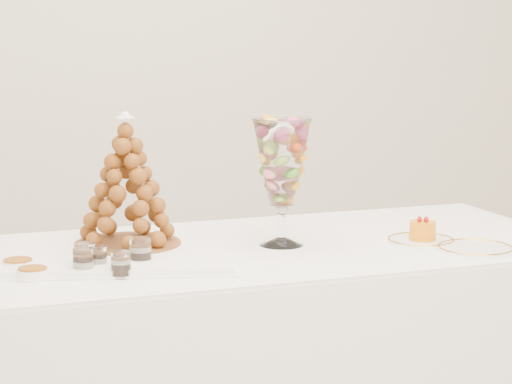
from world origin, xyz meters
name	(u,v)px	position (x,y,z in m)	size (l,w,h in m)	color
buffet_table	(224,381)	(-0.11, 0.24, 0.39)	(2.09, 0.88, 0.79)	white
lace_tray	(115,254)	(-0.42, 0.24, 0.80)	(0.63, 0.47, 0.02)	white
macaron_vase	(282,164)	(0.06, 0.24, 1.03)	(0.17, 0.17, 0.37)	white
cake_plate	(421,241)	(0.46, 0.15, 0.79)	(0.20, 0.20, 0.01)	white
spare_plate	(475,249)	(0.56, 0.00, 0.79)	(0.22, 0.22, 0.01)	white
verrine_a	(85,257)	(-0.52, 0.12, 0.82)	(0.05, 0.05, 0.07)	white
verrine_b	(98,259)	(-0.49, 0.10, 0.82)	(0.05, 0.05, 0.06)	white
verrine_c	(140,252)	(-0.38, 0.11, 0.83)	(0.06, 0.06, 0.08)	white
verrine_d	(83,262)	(-0.54, 0.06, 0.82)	(0.05, 0.05, 0.07)	white
verrine_e	(121,264)	(-0.45, 0.01, 0.82)	(0.05, 0.05, 0.07)	white
ramekin_back	(18,265)	(-0.69, 0.17, 0.80)	(0.08, 0.08, 0.03)	white
ramekin_front	(33,274)	(-0.66, 0.07, 0.80)	(0.08, 0.08, 0.03)	white
croquembouche	(126,181)	(-0.37, 0.30, 0.99)	(0.30, 0.30, 0.37)	brown
mousse_cake	(423,230)	(0.47, 0.14, 0.83)	(0.08, 0.08, 0.07)	orange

